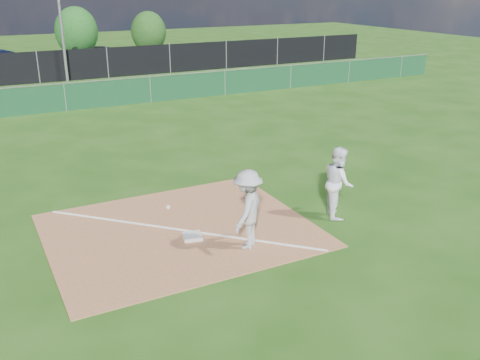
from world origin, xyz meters
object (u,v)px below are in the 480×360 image
tree_right (149,32)px  car_right (106,56)px  car_mid (3,62)px  runner (338,182)px  play_at_first (248,209)px  tree_mid (76,32)px  first_base (192,236)px  light_pole (60,10)px

tree_right → car_right: bearing=-133.9°
car_mid → runner: bearing=172.5°
runner → play_at_first: bearing=124.4°
tree_mid → first_base: bearing=-97.4°
light_pole → car_right: light_pole is taller
play_at_first → car_right: (4.18, 28.55, -0.25)m
play_at_first → tree_right: bearing=75.0°
play_at_first → runner: bearing=9.7°
car_right → tree_right: (4.78, 4.97, 1.05)m
runner → car_right: size_ratio=0.40×
first_base → play_at_first: size_ratio=0.16×
tree_mid → runner: bearing=-90.9°
play_at_first → car_right: size_ratio=0.57×
runner → tree_mid: size_ratio=0.47×
car_right → runner: bearing=-167.5°
first_base → runner: bearing=-6.9°
first_base → runner: runner is taller
light_pole → play_at_first: (-0.48, -23.17, -3.09)m
runner → light_pole: bearing=30.5°
light_pole → car_mid: 6.36m
light_pole → tree_right: size_ratio=2.41×
light_pole → tree_mid: 10.94m
first_base → car_mid: bearing=93.5°
first_base → car_right: 28.09m
car_right → tree_right: tree_right is taller
light_pole → car_right: 7.33m
car_mid → tree_right: size_ratio=1.44×
car_mid → tree_mid: bearing=-63.8°
light_pole → car_right: bearing=55.5°
play_at_first → tree_mid: (3.28, 33.54, 1.04)m
runner → tree_mid: (0.49, 33.06, 1.06)m
runner → tree_right: tree_right is taller
light_pole → play_at_first: 23.38m
play_at_first → car_mid: 27.87m
runner → car_mid: bearing=35.7°
car_mid → first_base: bearing=164.8°
runner → tree_right: size_ratio=0.54×
car_right → tree_right: bearing=-28.5°
tree_mid → tree_right: tree_mid is taller
first_base → tree_right: 34.09m
light_pole → runner: 23.02m
tree_mid → tree_right: size_ratio=1.14×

